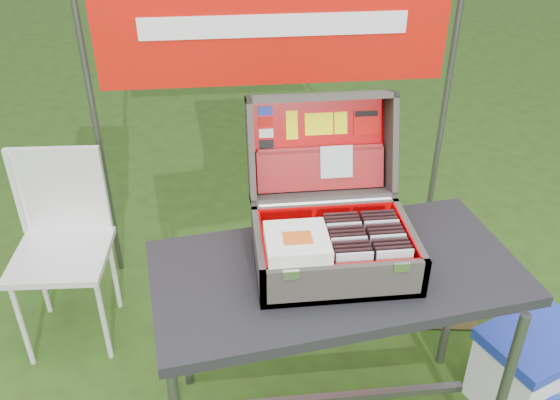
{
  "coord_description": "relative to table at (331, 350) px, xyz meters",
  "views": [
    {
      "loc": [
        -0.26,
        -1.54,
        2.02
      ],
      "look_at": [
        -0.08,
        0.1,
        1.0
      ],
      "focal_mm": 38.0,
      "sensor_mm": 36.0,
      "label": 1
    }
  ],
  "objects": [
    {
      "name": "table",
      "position": [
        0.0,
        0.0,
        0.0
      ],
      "size": [
        1.31,
        0.78,
        0.77
      ],
      "primitive_type": null,
      "rotation": [
        0.0,
        0.0,
        0.14
      ],
      "color": "#222327",
      "rests_on": "ground"
    },
    {
      "name": "table_top",
      "position": [
        0.0,
        0.0,
        0.37
      ],
      "size": [
        1.31,
        0.78,
        0.04
      ],
      "primitive_type": "cube",
      "rotation": [
        0.0,
        0.0,
        0.14
      ],
      "color": "#222327",
      "rests_on": "ground"
    },
    {
      "name": "table_leg_fr",
      "position": [
        0.56,
        -0.25,
        -0.02
      ],
      "size": [
        0.04,
        0.04,
        0.73
      ],
      "primitive_type": "cylinder",
      "color": "#59595B",
      "rests_on": "ground"
    },
    {
      "name": "table_leg_bl",
      "position": [
        -0.56,
        0.25,
        -0.02
      ],
      "size": [
        0.04,
        0.04,
        0.73
      ],
      "primitive_type": "cylinder",
      "color": "#59595B",
      "rests_on": "ground"
    },
    {
      "name": "table_leg_br",
      "position": [
        0.56,
        0.25,
        -0.02
      ],
      "size": [
        0.04,
        0.04,
        0.73
      ],
      "primitive_type": "cylinder",
      "color": "#59595B",
      "rests_on": "ground"
    },
    {
      "name": "table_brace",
      "position": [
        0.0,
        -0.0,
        -0.27
      ],
      "size": [
        1.09,
        0.03,
        0.03
      ],
      "primitive_type": "cube",
      "color": "#59595B",
      "rests_on": "ground"
    },
    {
      "name": "suitcase",
      "position": [
        -0.01,
        0.07,
        0.63
      ],
      "size": [
        0.52,
        0.53,
        0.48
      ],
      "primitive_type": null,
      "color": "#46433C",
      "rests_on": "table"
    },
    {
      "name": "suitcase_base_bottom",
      "position": [
        -0.01,
        0.01,
        0.4
      ],
      "size": [
        0.52,
        0.37,
        0.02
      ],
      "primitive_type": "cube",
      "color": "#46433C",
      "rests_on": "table_top"
    },
    {
      "name": "suitcase_base_wall_front",
      "position": [
        -0.01,
        -0.17,
        0.46
      ],
      "size": [
        0.52,
        0.02,
        0.14
      ],
      "primitive_type": "cube",
      "color": "#46433C",
      "rests_on": "table_top"
    },
    {
      "name": "suitcase_base_wall_back",
      "position": [
        -0.01,
        0.18,
        0.46
      ],
      "size": [
        0.52,
        0.02,
        0.14
      ],
      "primitive_type": "cube",
      "color": "#46433C",
      "rests_on": "table_top"
    },
    {
      "name": "suitcase_base_wall_left",
      "position": [
        -0.26,
        0.01,
        0.46
      ],
      "size": [
        0.02,
        0.37,
        0.14
      ],
      "primitive_type": "cube",
      "color": "#46433C",
      "rests_on": "table_top"
    },
    {
      "name": "suitcase_base_wall_right",
      "position": [
        0.24,
        0.01,
        0.46
      ],
      "size": [
        0.02,
        0.37,
        0.14
      ],
      "primitive_type": "cube",
      "color": "#46433C",
      "rests_on": "table_top"
    },
    {
      "name": "suitcase_liner_floor",
      "position": [
        -0.01,
        0.01,
        0.41
      ],
      "size": [
        0.48,
        0.33,
        0.01
      ],
      "primitive_type": "cube",
      "color": "#D90500",
      "rests_on": "suitcase_base_bottom"
    },
    {
      "name": "suitcase_latch_left",
      "position": [
        -0.18,
        -0.18,
        0.52
      ],
      "size": [
        0.05,
        0.01,
        0.03
      ],
      "primitive_type": "cube",
      "color": "silver",
      "rests_on": "suitcase_base_wall_front"
    },
    {
      "name": "suitcase_latch_right",
      "position": [
        0.16,
        -0.18,
        0.52
      ],
      "size": [
        0.05,
        0.01,
        0.03
      ],
      "primitive_type": "cube",
      "color": "silver",
      "rests_on": "suitcase_base_wall_front"
    },
    {
      "name": "suitcase_hinge",
      "position": [
        -0.01,
        0.19,
        0.53
      ],
      "size": [
        0.47,
        0.02,
        0.02
      ],
      "primitive_type": "cylinder",
      "rotation": [
        0.0,
        1.57,
        0.0
      ],
      "color": "silver",
      "rests_on": "suitcase_base_wall_back"
    },
    {
      "name": "suitcase_lid_back",
      "position": [
        -0.01,
        0.37,
        0.67
      ],
      "size": [
        0.52,
        0.13,
        0.36
      ],
      "primitive_type": "cube",
      "rotation": [
        -1.88,
        0.0,
        0.0
      ],
      "color": "#46433C",
      "rests_on": "suitcase_base_wall_back"
    },
    {
      "name": "suitcase_lid_rim_far",
      "position": [
        -0.01,
        0.37,
        0.85
      ],
      "size": [
        0.52,
        0.14,
        0.06
      ],
      "primitive_type": "cube",
      "rotation": [
        -1.88,
        0.0,
        0.0
      ],
      "color": "#46433C",
      "rests_on": "suitcase_lid_back"
    },
    {
      "name": "suitcase_lid_rim_near",
      "position": [
        -0.01,
        0.26,
        0.52
      ],
      "size": [
        0.52,
        0.14,
        0.06
      ],
      "primitive_type": "cube",
      "rotation": [
        -1.88,
        0.0,
        0.0
      ],
      "color": "#46433C",
      "rests_on": "suitcase_lid_back"
    },
    {
      "name": "suitcase_lid_rim_left",
      "position": [
        -0.26,
        0.32,
        0.68
      ],
      "size": [
        0.02,
        0.25,
        0.4
      ],
      "primitive_type": "cube",
      "rotation": [
        -1.88,
        0.0,
        0.0
      ],
      "color": "#46433C",
      "rests_on": "suitcase_lid_back"
    },
    {
      "name": "suitcase_lid_rim_right",
      "position": [
        0.24,
        0.32,
        0.68
      ],
      "size": [
        0.02,
        0.25,
        0.4
      ],
      "primitive_type": "cube",
      "rotation": [
        -1.88,
        0.0,
        0.0
      ],
      "color": "#46433C",
      "rests_on": "suitcase_lid_back"
    },
    {
      "name": "suitcase_lid_liner",
      "position": [
        -0.01,
        0.36,
        0.67
      ],
      "size": [
        0.48,
        0.11,
        0.32
      ],
      "primitive_type": "cube",
      "rotation": [
        -1.88,
        0.0,
        0.0
      ],
      "color": "#D90500",
      "rests_on": "suitcase_lid_back"
    },
    {
      "name": "suitcase_liner_wall_front",
      "position": [
        -0.01,
        -0.16,
        0.47
      ],
      "size": [
        0.48,
        0.01,
        0.12
      ],
      "primitive_type": "cube",
      "color": "#D90500",
      "rests_on": "suitcase_base_bottom"
    },
    {
      "name": "suitcase_liner_wall_back",
      "position": [
        -0.01,
        0.17,
        0.47
      ],
      "size": [
        0.48,
        0.01,
        0.12
      ],
      "primitive_type": "cube",
      "color": "#D90500",
      "rests_on": "suitcase_base_bottom"
    },
    {
      "name": "suitcase_liner_wall_left",
      "position": [
        -0.25,
        0.01,
        0.47
      ],
      "size": [
        0.01,
        0.33,
        0.12
      ],
      "primitive_type": "cube",
      "color": "#D90500",
      "rests_on": "suitcase_base_bottom"
    },
    {
      "name": "suitcase_liner_wall_right",
      "position": [
        0.23,
        0.01,
        0.47
      ],
      "size": [
        0.01,
        0.33,
        0.12
      ],
      "primitive_type": "cube",
      "color": "#D90500",
      "rests_on": "suitcase_base_bottom"
    },
    {
      "name": "suitcase_lid_pocket",
      "position": [
        -0.01,
        0.32,
        0.59
      ],
      "size": [
        0.46,
        0.08,
        0.15
      ],
      "primitive_type": "cube",
      "rotation": [
        -1.88,
        0.0,
        0.0
      ],
      "color": "maroon",
      "rests_on": "suitcase_lid_liner"
    },
    {
      "name": "suitcase_pocket_edge",
      "position": [
        -0.01,
        0.33,
        0.67
      ],
      "size": [
        0.45,
        0.03,
        0.03
      ],
      "primitive_type": "cube",
      "rotation": [
        -1.88,
        0.0,
        0.0
      ],
      "color": "maroon",
      "rests_on": "suitcase_lid_pocket"
    },
    {
      "name": "suitcase_pocket_cd",
      "position": [
        0.05,
        0.31,
        0.63
      ],
      "size": [
        0.12,
        0.05,
        0.11
      ],
      "primitive_type": "cube",
      "rotation": [
        -1.88,
        0.0,
        0.0
      ],
      "color": "silver",
      "rests_on": "suitcase_lid_pocket"
    },
    {
      "name": "lid_sticker_cc_a",
      "position": [
        -0.2,
        0.4,
        0.8
      ],
      "size": [
        0.05,
        0.01,
        0.03
      ],
      "primitive_type": "cube",
      "rotation": [
        -1.88,
        0.0,
        0.0
      ],
      "color": "#1933B2",
      "rests_on": "suitcase_lid_liner"
    },
    {
      "name": "lid_sticker_cc_b",
      "position": [
        -0.2,
        0.38,
        0.76
      ],
      "size": [
        0.05,
        0.01,
        0.03
      ],
      "primitive_type": "cube",
      "rotation": [
        -1.88,
        0.0,
        0.0
      ],
      "color": "#BA0700",
      "rests_on": "suitcase_lid_liner"
    },
    {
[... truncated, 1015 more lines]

